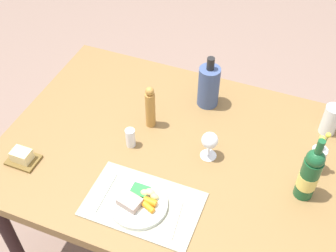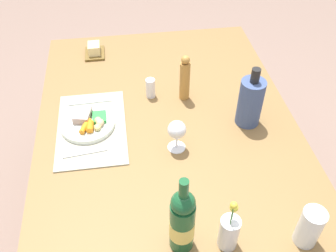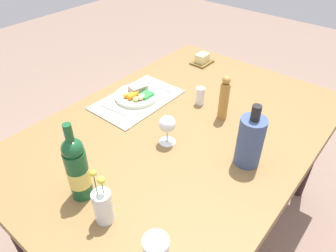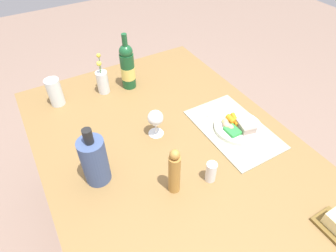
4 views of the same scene
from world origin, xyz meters
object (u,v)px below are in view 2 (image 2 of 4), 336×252
object	(u,v)px
flower_vase	(229,231)
pepper_mill	(185,78)
knife	(85,153)
dining_table	(168,138)
fork	(90,102)
cooler_bottle	(250,102)
water_tumbler	(309,229)
butter_dish	(94,50)
wine_glass	(177,131)
dinner_plate	(88,123)
wine_bottle	(182,221)
salt_shaker	(151,88)

from	to	relation	value
flower_vase	pepper_mill	distance (m)	0.74
knife	pepper_mill	bearing A→B (deg)	117.30
dining_table	pepper_mill	size ratio (longest dim) A/B	7.06
fork	cooler_bottle	world-z (taller)	cooler_bottle
water_tumbler	cooler_bottle	xyz separation A→B (m)	(-0.56, -0.02, 0.04)
cooler_bottle	pepper_mill	distance (m)	0.31
dining_table	water_tumbler	size ratio (longest dim) A/B	10.70
flower_vase	pepper_mill	size ratio (longest dim) A/B	1.03
butter_dish	cooler_bottle	distance (m)	0.89
wine_glass	water_tumbler	bearing A→B (deg)	36.57
wine_glass	pepper_mill	xyz separation A→B (m)	(-0.31, 0.08, 0.01)
knife	flower_vase	bearing A→B (deg)	38.95
fork	dinner_plate	bearing A→B (deg)	-3.70
butter_dish	wine_bottle	world-z (taller)	wine_bottle
cooler_bottle	wine_bottle	size ratio (longest dim) A/B	0.86
water_tumbler	butter_dish	bearing A→B (deg)	-150.94
dining_table	dinner_plate	distance (m)	0.34
dinner_plate	knife	distance (m)	0.16
dinner_plate	cooler_bottle	distance (m)	0.67
knife	water_tumbler	bearing A→B (deg)	49.80
water_tumbler	butter_dish	world-z (taller)	water_tumbler
dining_table	dinner_plate	bearing A→B (deg)	-98.57
dining_table	fork	distance (m)	0.39
knife	dinner_plate	bearing A→B (deg)	169.66
knife	butter_dish	size ratio (longest dim) A/B	1.31
fork	wine_glass	distance (m)	0.48
butter_dish	pepper_mill	distance (m)	0.59
flower_vase	dining_table	bearing A→B (deg)	-169.02
knife	cooler_bottle	xyz separation A→B (m)	(-0.09, 0.68, 0.10)
wine_glass	flower_vase	world-z (taller)	flower_vase
water_tumbler	wine_bottle	xyz separation A→B (m)	(-0.04, -0.39, 0.06)
cooler_bottle	fork	bearing A→B (deg)	-107.91
fork	water_tumbler	world-z (taller)	water_tumbler
fork	wine_bottle	distance (m)	0.80
dinner_plate	salt_shaker	bearing A→B (deg)	120.54
cooler_bottle	flower_vase	size ratio (longest dim) A/B	1.17
knife	wine_bottle	size ratio (longest dim) A/B	0.55
fork	wine_bottle	bearing A→B (deg)	19.84
butter_dish	cooler_bottle	bearing A→B (deg)	45.98
water_tumbler	flower_vase	bearing A→B (deg)	-95.26
knife	cooler_bottle	distance (m)	0.69
wine_glass	pepper_mill	distance (m)	0.32
fork	salt_shaker	size ratio (longest dim) A/B	2.11
flower_vase	pepper_mill	bearing A→B (deg)	-179.46
butter_dish	fork	bearing A→B (deg)	-3.12
butter_dish	wine_bottle	bearing A→B (deg)	13.24
water_tumbler	wine_bottle	size ratio (longest dim) A/B	0.47
dining_table	cooler_bottle	bearing A→B (deg)	87.61
knife	cooler_bottle	bearing A→B (deg)	91.77
water_tumbler	pepper_mill	distance (m)	0.80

